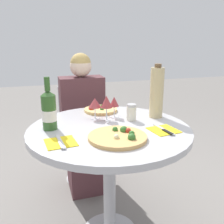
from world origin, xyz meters
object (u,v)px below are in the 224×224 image
dining_table (109,145)px  seated_diner (84,130)px  wine_bottle (49,110)px  pizza_large (118,137)px  tall_carafe (157,92)px  chair_behind_diner (82,134)px

dining_table → seated_diner: bearing=92.5°
seated_diner → wine_bottle: 0.77m
pizza_large → tall_carafe: bearing=39.2°
wine_bottle → seated_diner: bearing=62.9°
chair_behind_diner → seated_diner: size_ratio=0.74×
dining_table → seated_diner: 0.69m
tall_carafe → wine_bottle: bearing=-176.9°
dining_table → tall_carafe: bearing=16.8°
seated_diner → wine_bottle: seated_diner is taller
dining_table → tall_carafe: 0.47m
tall_carafe → dining_table: bearing=-163.2°
wine_bottle → tall_carafe: size_ratio=0.86×
seated_diner → pizza_large: size_ratio=3.76×
chair_behind_diner → pizza_large: bearing=91.4°
chair_behind_diner → wine_bottle: bearing=67.4°
wine_bottle → tall_carafe: 0.70m
dining_table → tall_carafe: tall_carafe is taller
seated_diner → wine_bottle: size_ratio=3.83×
dining_table → tall_carafe: size_ratio=2.73×
dining_table → pizza_large: (-0.00, -0.19, 0.13)m
seated_diner → pizza_large: seated_diner is taller
wine_bottle → pizza_large: bearing=-37.5°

